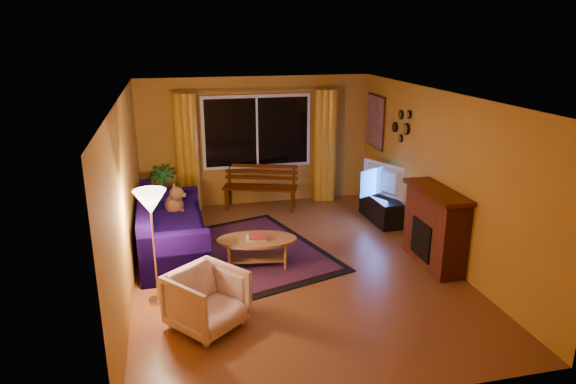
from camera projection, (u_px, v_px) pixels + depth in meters
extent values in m
cube|color=brown|center=(293.00, 266.00, 7.60)|extent=(4.50, 6.00, 0.02)
cube|color=white|center=(293.00, 94.00, 6.84)|extent=(4.50, 6.00, 0.02)
cube|color=#C28429|center=(257.00, 141.00, 10.02)|extent=(4.50, 0.02, 2.50)
cube|color=#C28429|center=(126.00, 196.00, 6.74)|extent=(0.02, 6.00, 2.50)
cube|color=#C28429|center=(439.00, 175.00, 7.71)|extent=(0.02, 6.00, 2.50)
cube|color=black|center=(257.00, 132.00, 9.90)|extent=(2.00, 0.02, 1.30)
cylinder|color=#BF8C3F|center=(257.00, 90.00, 9.61)|extent=(3.20, 0.03, 0.03)
cylinder|color=orange|center=(187.00, 153.00, 9.64)|extent=(0.36, 0.36, 2.24)
cylinder|color=orange|center=(325.00, 146.00, 10.23)|extent=(0.36, 0.36, 2.24)
cube|color=#3E1501|center=(260.00, 198.00, 9.95)|extent=(1.47, 0.86, 0.42)
imported|color=#235B1E|center=(162.00, 191.00, 9.57)|extent=(0.63, 0.63, 0.92)
cube|color=#12043F|center=(172.00, 226.00, 7.90)|extent=(1.01, 2.26, 0.91)
imported|color=beige|center=(207.00, 297.00, 5.92)|extent=(1.03, 1.02, 0.77)
cylinder|color=#BF8C3F|center=(154.00, 248.00, 6.38)|extent=(0.28, 0.28, 1.50)
cube|color=maroon|center=(260.00, 250.00, 8.12)|extent=(2.47, 3.13, 0.02)
cylinder|color=#A46E3B|center=(257.00, 252.00, 7.55)|extent=(1.33, 1.33, 0.43)
cube|color=black|center=(380.00, 209.00, 9.32)|extent=(0.41, 1.12, 0.46)
imported|color=black|center=(382.00, 181.00, 9.16)|extent=(0.58, 0.99, 0.60)
cube|color=maroon|center=(435.00, 229.00, 7.51)|extent=(0.40, 1.20, 1.10)
cube|color=orange|center=(375.00, 121.00, 9.85)|extent=(0.04, 0.76, 0.96)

